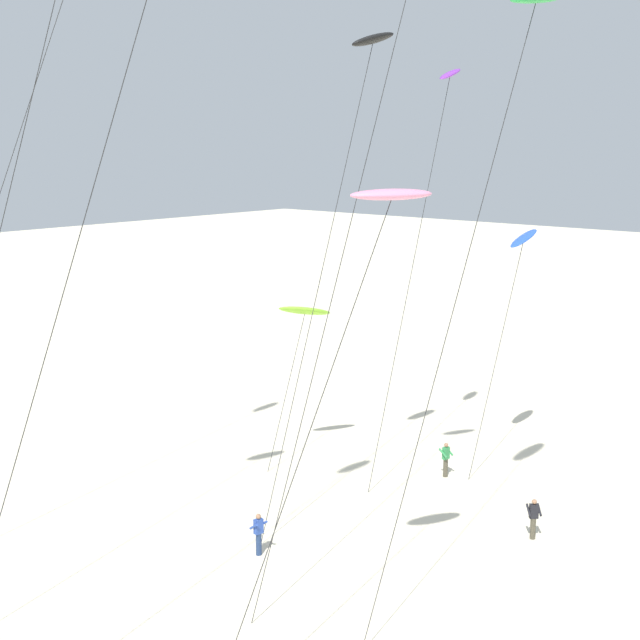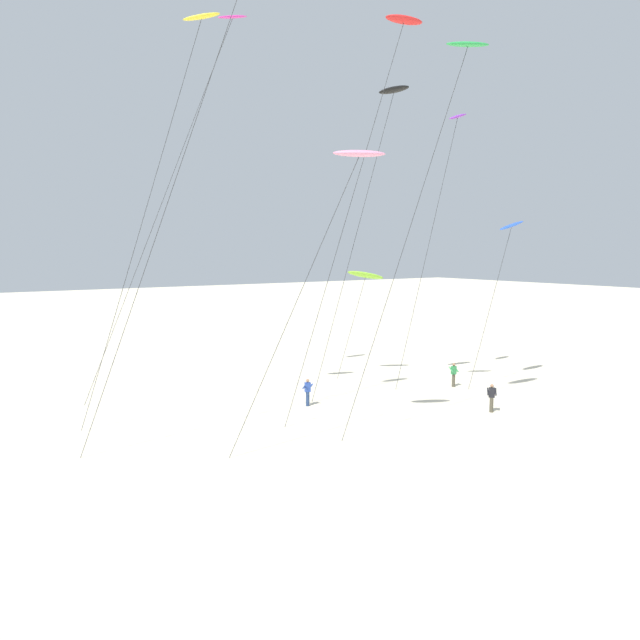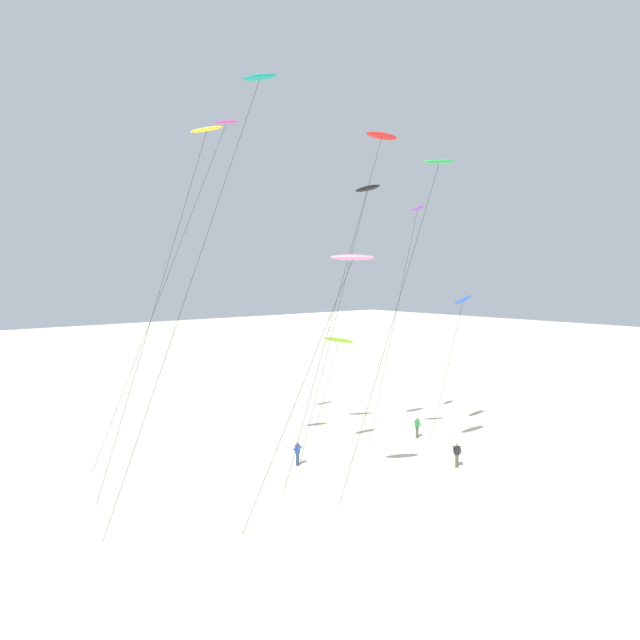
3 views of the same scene
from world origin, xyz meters
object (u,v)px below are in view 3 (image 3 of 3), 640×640
object	(u,v)px
kite_yellow	(205,137)
kite_pink	(352,259)
kite_blue	(463,301)
kite_green	(438,165)
kite_flyer_nearest	(457,454)
kite_lime	(339,340)
kite_black	(367,191)
kite_purple	(416,214)
kite_flyer_furthest	(417,427)
kite_red	(380,142)
kite_flyer_middle	(298,453)
kite_magenta	(222,133)
kite_teal	(257,87)

from	to	relation	value
kite_yellow	kite_pink	bearing A→B (deg)	-62.81
kite_blue	kite_yellow	bearing A→B (deg)	169.63
kite_green	kite_pink	bearing A→B (deg)	171.56
kite_green	kite_flyer_nearest	size ratio (longest dim) A/B	12.10
kite_lime	kite_blue	xyz separation A→B (m)	(6.34, -7.99, 3.44)
kite_black	kite_flyer_nearest	xyz separation A→B (m)	(1.96, -6.83, -18.25)
kite_black	kite_purple	bearing A→B (deg)	1.21
kite_flyer_furthest	kite_red	bearing A→B (deg)	-157.81
kite_black	kite_flyer_middle	size ratio (longest dim) A/B	11.90
kite_purple	kite_black	xyz separation A→B (m)	(-5.71, -0.12, 1.20)
kite_pink	kite_flyer_furthest	distance (m)	19.50
kite_green	kite_yellow	size ratio (longest dim) A/B	0.91
kite_lime	kite_yellow	world-z (taller)	kite_yellow
kite_black	kite_flyer_furthest	bearing A→B (deg)	-7.56
kite_lime	kite_flyer_middle	size ratio (longest dim) A/B	4.86
kite_magenta	kite_black	size ratio (longest dim) A/B	1.23
kite_teal	kite_flyer_nearest	world-z (taller)	kite_teal
kite_blue	kite_flyer_furthest	world-z (taller)	kite_blue
kite_blue	kite_yellow	distance (m)	23.73
kite_black	kite_flyer_middle	xyz separation A→B (m)	(-6.12, 0.46, -18.25)
kite_flyer_nearest	kite_flyer_middle	xyz separation A→B (m)	(-8.08, 7.29, 0.00)
kite_flyer_middle	kite_flyer_furthest	xyz separation A→B (m)	(11.32, -1.15, 0.00)
kite_pink	kite_teal	world-z (taller)	kite_teal
kite_flyer_nearest	kite_purple	bearing A→B (deg)	61.63
kite_teal	kite_yellow	xyz separation A→B (m)	(-0.51, 4.84, -1.79)
kite_lime	kite_magenta	bearing A→B (deg)	174.98
kite_purple	kite_black	bearing A→B (deg)	-178.79
kite_purple	kite_yellow	bearing A→B (deg)	175.47
kite_magenta	kite_blue	size ratio (longest dim) A/B	2.11
kite_red	kite_black	world-z (taller)	kite_red
kite_black	kite_flyer_nearest	size ratio (longest dim) A/B	11.90
kite_black	kite_lime	bearing A→B (deg)	66.96
kite_purple	kite_flyer_middle	distance (m)	20.76
kite_flyer_furthest	kite_teal	bearing A→B (deg)	-171.24
kite_magenta	kite_blue	bearing A→B (deg)	-27.89
kite_magenta	kite_pink	bearing A→B (deg)	-89.55
kite_green	kite_black	size ratio (longest dim) A/B	1.02
kite_yellow	kite_flyer_middle	distance (m)	21.37
kite_purple	kite_red	size ratio (longest dim) A/B	0.85
kite_pink	kite_blue	bearing A→B (deg)	15.07
kite_red	kite_flyer_middle	xyz separation A→B (m)	(-3.27, 4.43, -20.61)
kite_teal	kite_green	world-z (taller)	kite_teal
kite_lime	kite_flyer_middle	xyz separation A→B (m)	(-8.54, -5.23, -6.66)
kite_green	kite_lime	bearing A→B (deg)	72.58
kite_green	kite_red	xyz separation A→B (m)	(-1.06, 3.75, 1.90)
kite_magenta	kite_red	xyz separation A→B (m)	(5.22, -10.58, -1.71)
kite_lime	kite_flyer_middle	bearing A→B (deg)	-148.53
kite_magenta	kite_flyer_furthest	distance (m)	26.97
kite_flyer_middle	kite_yellow	bearing A→B (deg)	169.98
kite_blue	kite_yellow	xyz separation A→B (m)	(-21.01, 3.85, 10.34)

